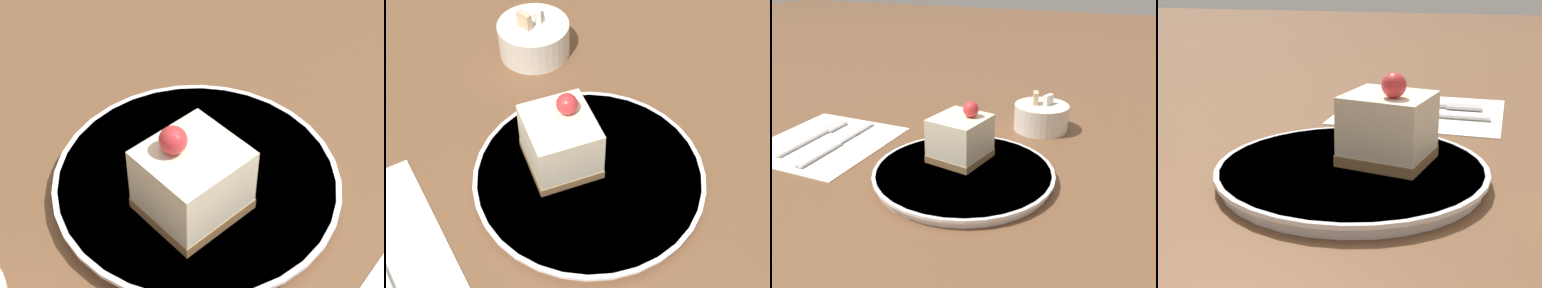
% 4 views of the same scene
% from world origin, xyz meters
% --- Properties ---
extents(ground_plane, '(4.00, 4.00, 0.00)m').
position_xyz_m(ground_plane, '(0.00, 0.00, 0.00)').
color(ground_plane, brown).
extents(plate, '(0.25, 0.25, 0.01)m').
position_xyz_m(plate, '(0.02, 0.01, 0.01)').
color(plate, white).
rests_on(plate, ground_plane).
extents(cake_slice, '(0.09, 0.09, 0.09)m').
position_xyz_m(cake_slice, '(-0.00, 0.04, 0.05)').
color(cake_slice, olive).
rests_on(cake_slice, plate).
extents(napkin, '(0.20, 0.22, 0.00)m').
position_xyz_m(napkin, '(-0.24, 0.04, 0.00)').
color(napkin, white).
rests_on(napkin, ground_plane).
extents(fork, '(0.02, 0.16, 0.00)m').
position_xyz_m(fork, '(-0.27, 0.06, 0.01)').
color(fork, silver).
rests_on(fork, napkin).
extents(knife, '(0.02, 0.19, 0.00)m').
position_xyz_m(knife, '(-0.22, 0.02, 0.01)').
color(knife, silver).
rests_on(knife, napkin).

